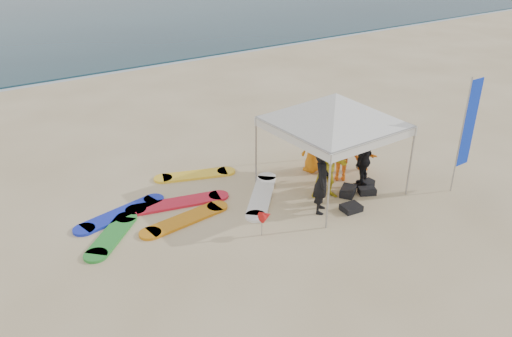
{
  "coord_description": "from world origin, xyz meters",
  "views": [
    {
      "loc": [
        -6.25,
        -6.57,
        6.68
      ],
      "look_at": [
        0.24,
        2.6,
        1.2
      ],
      "focal_mm": 35.0,
      "sensor_mm": 36.0,
      "label": 1
    }
  ],
  "objects": [
    {
      "name": "ground",
      "position": [
        0.0,
        0.0,
        0.0
      ],
      "size": [
        120.0,
        120.0,
        0.0
      ],
      "primitive_type": "plane",
      "color": "beige",
      "rests_on": "ground"
    },
    {
      "name": "shoreline_foam",
      "position": [
        0.0,
        18.2,
        0.0
      ],
      "size": [
        160.0,
        1.2,
        0.01
      ],
      "primitive_type": "cube",
      "color": "silver",
      "rests_on": "ground"
    },
    {
      "name": "person_black_a",
      "position": [
        1.57,
        1.59,
        0.86
      ],
      "size": [
        0.74,
        0.73,
        1.72
      ],
      "primitive_type": "imported",
      "rotation": [
        0.0,
        0.0,
        0.76
      ],
      "color": "black",
      "rests_on": "ground"
    },
    {
      "name": "person_yellow",
      "position": [
        2.23,
        2.02,
        0.94
      ],
      "size": [
        1.14,
        1.07,
        1.87
      ],
      "primitive_type": "imported",
      "rotation": [
        0.0,
        0.0,
        -0.52
      ],
      "color": "gold",
      "rests_on": "ground"
    },
    {
      "name": "person_orange_a",
      "position": [
        3.27,
        2.62,
        0.84
      ],
      "size": [
        1.22,
        1.18,
        1.68
      ],
      "primitive_type": "imported",
      "rotation": [
        0.0,
        0.0,
        2.43
      ],
      "color": "orange",
      "rests_on": "ground"
    },
    {
      "name": "person_black_b",
      "position": [
        3.45,
        1.95,
        0.82
      ],
      "size": [
        1.05,
        0.73,
        1.65
      ],
      "primitive_type": "imported",
      "rotation": [
        0.0,
        0.0,
        3.52
      ],
      "color": "black",
      "rests_on": "ground"
    },
    {
      "name": "person_orange_b",
      "position": [
        3.03,
        3.53,
        0.92
      ],
      "size": [
        1.01,
        0.79,
        1.84
      ],
      "primitive_type": "imported",
      "rotation": [
        0.0,
        0.0,
        3.39
      ],
      "color": "orange",
      "rests_on": "ground"
    },
    {
      "name": "person_seated",
      "position": [
        4.28,
        2.69,
        0.43
      ],
      "size": [
        0.64,
        0.8,
        0.85
      ],
      "primitive_type": "imported",
      "rotation": [
        0.0,
        0.0,
        2.14
      ],
      "color": "orange",
      "rests_on": "ground"
    },
    {
      "name": "canopy_tent",
      "position": [
        2.64,
        2.39,
        2.77
      ],
      "size": [
        4.21,
        4.21,
        3.18
      ],
      "color": "#A5A5A8",
      "rests_on": "ground"
    },
    {
      "name": "feather_flag",
      "position": [
        5.54,
        0.3,
        1.91
      ],
      "size": [
        0.55,
        0.04,
        3.26
      ],
      "color": "#A5A5A8",
      "rests_on": "ground"
    },
    {
      "name": "marker_pennant",
      "position": [
        -0.21,
        1.55,
        0.49
      ],
      "size": [
        0.28,
        0.28,
        0.64
      ],
      "color": "#A5A5A8",
      "rests_on": "ground"
    },
    {
      "name": "gear_pile",
      "position": [
        2.85,
        1.57,
        0.1
      ],
      "size": [
        1.78,
        1.2,
        0.22
      ],
      "color": "black",
      "rests_on": "ground"
    },
    {
      "name": "surfboard_spread",
      "position": [
        -1.28,
        3.91,
        0.04
      ],
      "size": [
        5.81,
        3.72,
        0.07
      ],
      "color": "red",
      "rests_on": "ground"
    }
  ]
}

